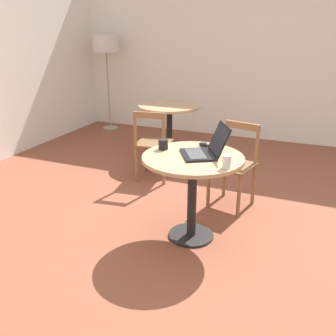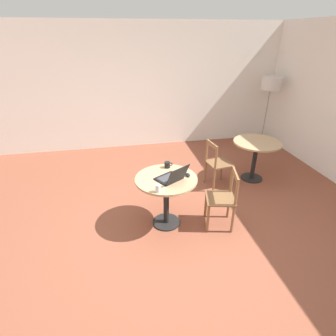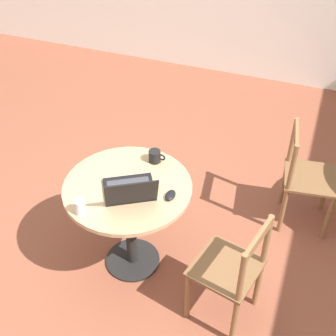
{
  "view_description": "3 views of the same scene",
  "coord_description": "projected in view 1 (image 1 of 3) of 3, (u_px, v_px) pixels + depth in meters",
  "views": [
    {
      "loc": [
        -2.75,
        -0.75,
        1.74
      ],
      "look_at": [
        -0.02,
        0.39,
        0.6
      ],
      "focal_mm": 40.0,
      "sensor_mm": 36.0,
      "label": 1
    },
    {
      "loc": [
        -0.61,
        -2.79,
        2.44
      ],
      "look_at": [
        0.05,
        0.49,
        0.72
      ],
      "focal_mm": 28.0,
      "sensor_mm": 36.0,
      "label": 2
    },
    {
      "loc": [
        0.96,
        -1.82,
        2.73
      ],
      "look_at": [
        0.1,
        0.52,
        0.65
      ],
      "focal_mm": 50.0,
      "sensor_mm": 36.0,
      "label": 3
    }
  ],
  "objects": [
    {
      "name": "mouse",
      "position": [
        204.0,
        144.0,
        3.26
      ],
      "size": [
        0.06,
        0.1,
        0.03
      ],
      "color": "black",
      "rests_on": "cafe_table_near"
    },
    {
      "name": "wall_side",
      "position": [
        276.0,
        52.0,
        5.56
      ],
      "size": [
        0.06,
        9.4,
        2.7
      ],
      "color": "white",
      "rests_on": "ground_plane"
    },
    {
      "name": "drinking_glass",
      "position": [
        227.0,
        162.0,
        2.74
      ],
      "size": [
        0.06,
        0.06,
        0.1
      ],
      "color": "silver",
      "rests_on": "cafe_table_near"
    },
    {
      "name": "laptop",
      "position": [
        205.0,
        149.0,
        3.02
      ],
      "size": [
        0.45,
        0.46,
        0.25
      ],
      "color": "black",
      "rests_on": "cafe_table_near"
    },
    {
      "name": "cafe_table_mid",
      "position": [
        169.0,
        116.0,
        4.98
      ],
      "size": [
        0.83,
        0.83,
        0.74
      ],
      "color": "black",
      "rests_on": "ground_plane"
    },
    {
      "name": "floor_lamp",
      "position": [
        106.0,
        46.0,
        6.17
      ],
      "size": [
        0.43,
        0.43,
        1.58
      ],
      "color": "#9E937F",
      "rests_on": "ground_plane"
    },
    {
      "name": "ground_plane",
      "position": [
        210.0,
        237.0,
        3.26
      ],
      "size": [
        16.0,
        16.0,
        0.0
      ],
      "primitive_type": "plane",
      "color": "brown"
    },
    {
      "name": "chair_near_right",
      "position": [
        234.0,
        165.0,
        3.71
      ],
      "size": [
        0.46,
        0.46,
        0.84
      ],
      "color": "brown",
      "rests_on": "ground_plane"
    },
    {
      "name": "cafe_table_near",
      "position": [
        193.0,
        173.0,
        3.07
      ],
      "size": [
        0.83,
        0.83,
        0.74
      ],
      "color": "black",
      "rests_on": "ground_plane"
    },
    {
      "name": "chair_mid_left",
      "position": [
        153.0,
        145.0,
        4.35
      ],
      "size": [
        0.43,
        0.43,
        0.84
      ],
      "color": "brown",
      "rests_on": "ground_plane"
    },
    {
      "name": "mug",
      "position": [
        163.0,
        144.0,
        3.17
      ],
      "size": [
        0.12,
        0.08,
        0.09
      ],
      "color": "black",
      "rests_on": "cafe_table_near"
    }
  ]
}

